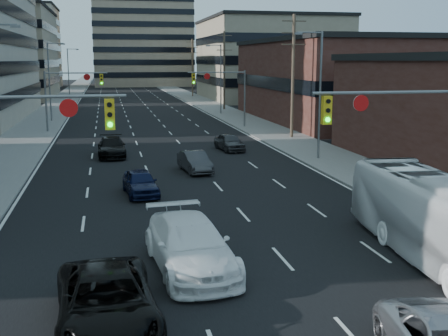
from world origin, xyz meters
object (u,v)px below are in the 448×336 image
black_pickup (107,302)px  sedan_blue (140,183)px  white_van (190,245)px  transit_bus (443,221)px

black_pickup → sedan_blue: (1.79, 15.09, -0.10)m
white_van → transit_bus: (8.71, -1.22, 0.66)m
white_van → sedan_blue: size_ratio=1.51×
transit_bus → sedan_blue: size_ratio=2.77×
black_pickup → transit_bus: 11.83m
black_pickup → sedan_blue: 15.20m
black_pickup → sedan_blue: bearing=79.8°
black_pickup → white_van: 4.79m
white_van → transit_bus: bearing=-13.0°
white_van → sedan_blue: bearing=90.2°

